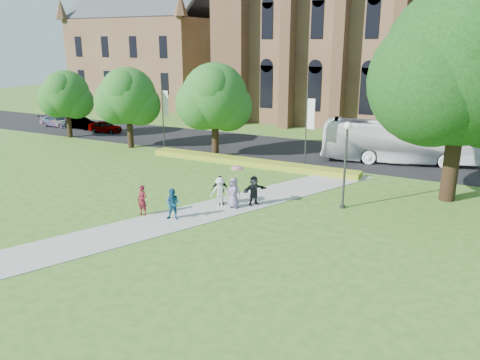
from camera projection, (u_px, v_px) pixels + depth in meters
The scene contains 24 objects.
ground at pixel (178, 222), 26.05m from camera, with size 160.00×160.00×0.00m, color #386A1F.
road at pixel (302, 151), 43.11m from camera, with size 160.00×10.00×0.02m, color black.
footpath at pixel (188, 216), 26.89m from camera, with size 3.20×30.00×0.04m, color #B2B2A8.
flower_hedge at pixel (250, 162), 38.12m from camera, with size 18.00×1.40×0.45m, color gold.
cathedral at pixel (452, 11), 51.90m from camera, with size 52.60×18.25×28.00m.
building_west at pixel (149, 45), 74.18m from camera, with size 22.00×14.00×18.30m.
streetlamp at pixel (346, 155), 27.38m from camera, with size 0.44×0.44×5.24m.
large_tree at pixel (464, 65), 27.37m from camera, with size 9.60×9.60×13.20m.
street_tree_0 at pixel (128, 96), 43.19m from camera, with size 5.20×5.20×7.50m.
street_tree_1 at pixel (215, 96), 39.57m from camera, with size 5.60×5.60×8.05m.
street_tree_2 at pixel (66, 94), 48.08m from camera, with size 4.80×4.80×6.95m.
banner_pole_0 at pixel (308, 124), 37.13m from camera, with size 0.70×0.10×6.00m.
banner_pole_1 at pixel (164, 112), 43.27m from camera, with size 0.70×0.10×6.00m.
tour_coach at pixel (401, 141), 38.55m from camera, with size 3.00×12.82×3.57m, color white.
car_0 at pixel (105, 127), 51.72m from camera, with size 1.50×3.73×1.27m, color gray.
car_1 at pixel (82, 123), 53.95m from camera, with size 1.36×3.90×1.29m, color gray.
car_2 at pixel (57, 121), 55.54m from camera, with size 1.80×4.42×1.28m, color gray.
pedestrian_0 at pixel (142, 200), 26.81m from camera, with size 0.64×0.42×1.75m, color maroon.
pedestrian_1 at pixel (173, 204), 26.12m from camera, with size 0.87×0.68×1.78m, color #18527A.
pedestrian_2 at pixel (220, 192), 28.30m from camera, with size 1.15×0.66×1.78m, color silver.
pedestrian_3 at pixel (220, 190), 28.63m from camera, with size 1.05×0.44×1.80m, color black.
pedestrian_4 at pixel (234, 193), 27.98m from camera, with size 0.91×0.59×1.86m, color slate.
pedestrian_5 at pixel (254, 191), 28.45m from camera, with size 1.69×0.54×1.82m, color #222329.
parasol at pixel (237, 173), 27.63m from camera, with size 0.76×0.76×0.67m, color #D19498.
Camera 1 is at (14.17, -20.06, 9.61)m, focal length 35.00 mm.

